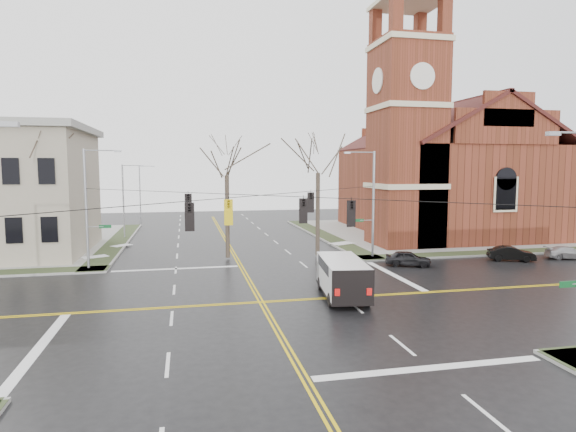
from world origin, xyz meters
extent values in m
plane|color=black|center=(0.00, 0.00, 0.00)|extent=(120.00, 120.00, 0.00)
cube|color=gray|center=(25.00, 25.00, 0.07)|extent=(30.00, 30.00, 0.15)
cube|color=#313E21|center=(11.20, 25.00, 0.15)|extent=(2.00, 30.00, 0.02)
cube|color=#313E21|center=(25.00, 11.20, 0.15)|extent=(30.00, 2.00, 0.02)
cube|color=#313E21|center=(-11.20, 25.00, 0.15)|extent=(2.00, 30.00, 0.02)
cube|color=gold|center=(-0.12, 0.00, 0.01)|extent=(0.12, 100.00, 0.01)
cube|color=gold|center=(0.12, 0.00, 0.01)|extent=(0.12, 100.00, 0.01)
cube|color=gold|center=(0.00, -0.12, 0.01)|extent=(100.00, 0.12, 0.01)
cube|color=gold|center=(0.00, 0.12, 0.01)|extent=(100.00, 0.12, 0.01)
cube|color=silver|center=(5.00, -10.50, 0.01)|extent=(9.50, 0.50, 0.01)
cube|color=silver|center=(-5.00, 10.50, 0.01)|extent=(9.50, 0.50, 0.01)
cube|color=silver|center=(-10.50, -5.00, 0.01)|extent=(0.50, 9.50, 0.01)
cube|color=silver|center=(10.50, 5.00, 0.01)|extent=(0.50, 9.50, 0.01)
cube|color=#5E2918|center=(17.00, 17.00, 10.00)|extent=(6.00, 6.00, 20.00)
cube|color=beige|center=(17.00, 17.00, 19.50)|extent=(6.30, 6.30, 0.50)
cylinder|color=silver|center=(17.00, 13.95, 16.00)|extent=(2.40, 0.15, 2.40)
cylinder|color=silver|center=(13.95, 17.00, 16.00)|extent=(0.15, 2.40, 2.40)
cube|color=#5E2918|center=(26.00, 26.00, 5.00)|extent=(18.00, 24.00, 10.00)
cube|color=#5E2918|center=(16.80, 20.00, 2.20)|extent=(2.00, 5.00, 4.40)
cylinder|color=gray|center=(11.50, 11.50, 4.65)|extent=(0.20, 0.20, 9.00)
cylinder|color=gray|center=(10.90, 11.50, 3.30)|extent=(1.20, 0.06, 0.06)
cube|color=#0D4D21|center=(10.20, 11.50, 3.30)|extent=(0.90, 0.04, 0.25)
cylinder|color=gray|center=(10.30, 11.50, 9.05)|extent=(2.40, 0.08, 0.08)
cube|color=gray|center=(9.10, 11.50, 9.00)|extent=(0.50, 0.22, 0.15)
cylinder|color=gray|center=(-11.50, 11.50, 4.65)|extent=(0.20, 0.20, 9.00)
cylinder|color=gray|center=(-10.90, 11.50, 3.30)|extent=(1.20, 0.06, 0.06)
cube|color=#0D4D21|center=(-10.20, 11.50, 3.30)|extent=(0.90, 0.04, 0.25)
cylinder|color=gray|center=(-10.30, 11.50, 9.05)|extent=(2.40, 0.08, 0.08)
cube|color=gray|center=(-9.10, 11.50, 9.00)|extent=(0.50, 0.22, 0.15)
cube|color=#0D4D21|center=(10.20, -11.50, 3.30)|extent=(0.90, 0.04, 0.25)
cube|color=gray|center=(9.10, -11.50, 9.00)|extent=(0.50, 0.22, 0.15)
cube|color=gray|center=(-9.10, -11.50, 9.00)|extent=(0.50, 0.22, 0.15)
cylinder|color=black|center=(0.00, 0.00, 6.20)|extent=(23.02, 23.02, 0.03)
cylinder|color=black|center=(0.00, 0.00, 6.20)|extent=(23.02, 23.02, 0.03)
imported|color=black|center=(-4.00, -4.00, 5.45)|extent=(0.21, 0.26, 1.30)
imported|color=black|center=(4.00, 4.00, 5.45)|extent=(0.21, 0.26, 1.30)
imported|color=yellow|center=(-2.00, -2.00, 5.45)|extent=(0.21, 0.26, 1.30)
imported|color=black|center=(-4.00, 4.00, 5.45)|extent=(0.21, 0.26, 1.30)
imported|color=black|center=(4.00, -4.00, 5.45)|extent=(0.21, 0.26, 1.30)
imported|color=black|center=(2.00, -2.00, 5.45)|extent=(0.21, 0.26, 1.30)
cylinder|color=gray|center=(-10.80, 28.00, 4.10)|extent=(0.16, 0.16, 8.00)
cylinder|color=gray|center=(-9.80, 28.00, 8.00)|extent=(2.00, 0.07, 0.07)
cube|color=gray|center=(-8.80, 28.00, 7.95)|extent=(0.45, 0.20, 0.13)
cylinder|color=gray|center=(-10.80, 48.00, 4.10)|extent=(0.16, 0.16, 8.00)
cylinder|color=gray|center=(-9.80, 48.00, 8.00)|extent=(2.00, 0.07, 0.07)
cube|color=gray|center=(-8.80, 48.00, 7.95)|extent=(0.45, 0.20, 0.13)
cube|color=white|center=(4.93, 0.00, 1.34)|extent=(3.03, 6.16, 1.90)
cube|color=white|center=(5.24, 2.43, 1.06)|extent=(2.40, 1.29, 1.34)
cube|color=black|center=(5.30, 2.82, 1.67)|extent=(2.06, 0.40, 0.89)
cube|color=black|center=(4.96, 0.22, 1.95)|extent=(2.81, 4.28, 0.61)
cube|color=#B70C0A|center=(3.67, -2.87, 1.11)|extent=(0.28, 0.11, 0.38)
cube|color=#B70C0A|center=(5.40, -3.10, 1.11)|extent=(0.28, 0.11, 0.38)
cube|color=black|center=(4.93, 0.00, 0.37)|extent=(3.09, 6.22, 0.11)
cylinder|color=black|center=(4.16, 2.07, 0.40)|extent=(0.39, 0.83, 0.80)
cylinder|color=black|center=(6.20, 1.80, 0.40)|extent=(0.39, 0.83, 0.80)
cylinder|color=black|center=(3.66, -1.80, 0.40)|extent=(0.39, 0.83, 0.80)
cylinder|color=black|center=(5.69, -2.07, 0.40)|extent=(0.39, 0.83, 0.80)
imported|color=black|center=(12.99, 7.79, 0.60)|extent=(3.82, 2.66, 1.21)
imported|color=black|center=(22.39, 7.94, 0.61)|extent=(3.90, 2.65, 1.22)
imported|color=#B2B2B4|center=(27.70, 7.70, 0.53)|extent=(3.89, 2.34, 1.05)
cylinder|color=#372F23|center=(-15.06, 13.86, 4.18)|extent=(0.36, 0.36, 8.05)
cylinder|color=#372F23|center=(-0.74, 13.60, 3.64)|extent=(0.36, 0.36, 6.98)
cylinder|color=#372F23|center=(7.07, 13.23, 3.74)|extent=(0.36, 0.36, 7.17)
camera|label=1|loc=(-4.17, -26.93, 7.75)|focal=30.00mm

